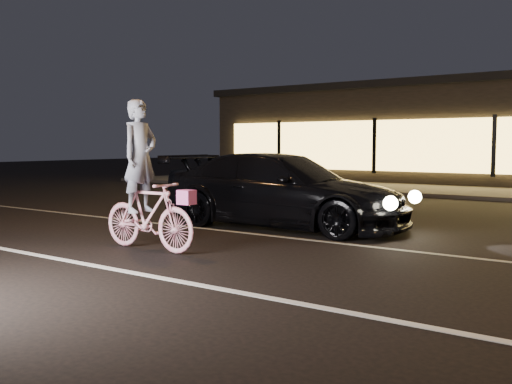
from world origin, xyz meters
The scene contains 6 objects.
ground centered at (0.00, 0.00, 0.00)m, with size 90.00×90.00×0.00m, color black.
lane_stripe_near centered at (0.00, -1.50, 0.00)m, with size 60.00×0.12×0.01m, color silver.
lane_stripe_far centered at (0.00, 2.00, 0.00)m, with size 60.00×0.10×0.01m, color gray.
sidewalk centered at (0.00, 13.00, 0.06)m, with size 30.00×4.00×0.12m, color #383533.
cyclist centered at (-1.84, -0.24, 0.84)m, with size 1.87×0.64×2.35m.
sedan centered at (-1.39, 3.06, 0.74)m, with size 5.19×2.29×1.48m.
Camera 1 is at (4.64, -6.53, 1.66)m, focal length 40.00 mm.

